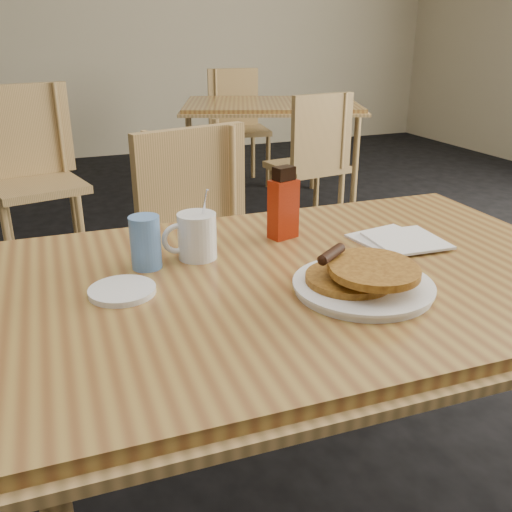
{
  "coord_description": "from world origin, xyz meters",
  "views": [
    {
      "loc": [
        -0.45,
        -0.99,
        1.24
      ],
      "look_at": [
        -0.04,
        0.03,
        0.8
      ],
      "focal_mm": 40.0,
      "sensor_mm": 36.0,
      "label": 1
    }
  ],
  "objects_px": {
    "chair_neighbor_near": "(314,154)",
    "blue_tumbler": "(145,242)",
    "main_table": "(308,288)",
    "syrup_bottle": "(283,205)",
    "chair_neighbor_far": "(237,116)",
    "coffee_mug": "(196,235)",
    "neighbor_table": "(271,108)",
    "pancake_plate": "(364,280)",
    "chair_main_far": "(202,243)",
    "chair_wall_extra": "(34,162)"
  },
  "relations": [
    {
      "from": "chair_neighbor_near",
      "to": "blue_tumbler",
      "type": "relative_size",
      "value": 7.57
    },
    {
      "from": "main_table",
      "to": "syrup_bottle",
      "type": "height_order",
      "value": "syrup_bottle"
    },
    {
      "from": "chair_neighbor_far",
      "to": "coffee_mug",
      "type": "relative_size",
      "value": 5.57
    },
    {
      "from": "neighbor_table",
      "to": "coffee_mug",
      "type": "relative_size",
      "value": 8.74
    },
    {
      "from": "chair_neighbor_far",
      "to": "chair_neighbor_near",
      "type": "xyz_separation_m",
      "value": [
        -0.05,
        -1.47,
        -0.02
      ]
    },
    {
      "from": "coffee_mug",
      "to": "syrup_bottle",
      "type": "xyz_separation_m",
      "value": [
        0.24,
        0.05,
        0.03
      ]
    },
    {
      "from": "chair_neighbor_near",
      "to": "pancake_plate",
      "type": "distance_m",
      "value": 2.39
    },
    {
      "from": "coffee_mug",
      "to": "chair_neighbor_far",
      "type": "bearing_deg",
      "value": 78.28
    },
    {
      "from": "chair_main_far",
      "to": "chair_neighbor_far",
      "type": "bearing_deg",
      "value": 53.17
    },
    {
      "from": "blue_tumbler",
      "to": "pancake_plate",
      "type": "bearing_deg",
      "value": -36.79
    },
    {
      "from": "chair_neighbor_near",
      "to": "syrup_bottle",
      "type": "xyz_separation_m",
      "value": [
        -1.03,
        -1.81,
        0.3
      ]
    },
    {
      "from": "neighbor_table",
      "to": "main_table",
      "type": "bearing_deg",
      "value": -111.84
    },
    {
      "from": "main_table",
      "to": "chair_neighbor_far",
      "type": "distance_m",
      "value": 3.67
    },
    {
      "from": "chair_neighbor_near",
      "to": "blue_tumbler",
      "type": "distance_m",
      "value": 2.35
    },
    {
      "from": "coffee_mug",
      "to": "blue_tumbler",
      "type": "distance_m",
      "value": 0.12
    },
    {
      "from": "chair_wall_extra",
      "to": "syrup_bottle",
      "type": "relative_size",
      "value": 5.36
    },
    {
      "from": "main_table",
      "to": "syrup_bottle",
      "type": "relative_size",
      "value": 7.52
    },
    {
      "from": "main_table",
      "to": "neighbor_table",
      "type": "height_order",
      "value": "same"
    },
    {
      "from": "pancake_plate",
      "to": "coffee_mug",
      "type": "bearing_deg",
      "value": 131.43
    },
    {
      "from": "pancake_plate",
      "to": "syrup_bottle",
      "type": "bearing_deg",
      "value": 93.3
    },
    {
      "from": "chair_neighbor_near",
      "to": "syrup_bottle",
      "type": "height_order",
      "value": "syrup_bottle"
    },
    {
      "from": "neighbor_table",
      "to": "chair_wall_extra",
      "type": "distance_m",
      "value": 1.7
    },
    {
      "from": "neighbor_table",
      "to": "chair_main_far",
      "type": "bearing_deg",
      "value": -119.36
    },
    {
      "from": "neighbor_table",
      "to": "blue_tumbler",
      "type": "distance_m",
      "value": 2.95
    },
    {
      "from": "chair_wall_extra",
      "to": "coffee_mug",
      "type": "relative_size",
      "value": 5.85
    },
    {
      "from": "blue_tumbler",
      "to": "chair_wall_extra",
      "type": "bearing_deg",
      "value": 95.21
    },
    {
      "from": "neighbor_table",
      "to": "coffee_mug",
      "type": "distance_m",
      "value": 2.88
    },
    {
      "from": "main_table",
      "to": "blue_tumbler",
      "type": "xyz_separation_m",
      "value": [
        -0.32,
        0.15,
        0.1
      ]
    },
    {
      "from": "neighbor_table",
      "to": "syrup_bottle",
      "type": "bearing_deg",
      "value": -112.83
    },
    {
      "from": "chair_wall_extra",
      "to": "blue_tumbler",
      "type": "distance_m",
      "value": 2.05
    },
    {
      "from": "neighbor_table",
      "to": "chair_wall_extra",
      "type": "bearing_deg",
      "value": -160.9
    },
    {
      "from": "coffee_mug",
      "to": "syrup_bottle",
      "type": "distance_m",
      "value": 0.25
    },
    {
      "from": "chair_main_far",
      "to": "blue_tumbler",
      "type": "relative_size",
      "value": 7.94
    },
    {
      "from": "neighbor_table",
      "to": "syrup_bottle",
      "type": "distance_m",
      "value": 2.74
    },
    {
      "from": "syrup_bottle",
      "to": "chair_main_far",
      "type": "bearing_deg",
      "value": 80.42
    },
    {
      "from": "main_table",
      "to": "chair_neighbor_near",
      "type": "height_order",
      "value": "chair_neighbor_near"
    },
    {
      "from": "chair_neighbor_far",
      "to": "pancake_plate",
      "type": "relative_size",
      "value": 3.26
    },
    {
      "from": "chair_wall_extra",
      "to": "syrup_bottle",
      "type": "distance_m",
      "value": 2.05
    },
    {
      "from": "blue_tumbler",
      "to": "chair_neighbor_near",
      "type": "bearing_deg",
      "value": 53.42
    },
    {
      "from": "main_table",
      "to": "chair_neighbor_far",
      "type": "relative_size",
      "value": 1.47
    },
    {
      "from": "chair_neighbor_far",
      "to": "chair_wall_extra",
      "type": "bearing_deg",
      "value": -132.58
    },
    {
      "from": "chair_neighbor_near",
      "to": "chair_main_far",
      "type": "bearing_deg",
      "value": -137.66
    },
    {
      "from": "main_table",
      "to": "coffee_mug",
      "type": "xyz_separation_m",
      "value": [
        -0.2,
        0.17,
        0.09
      ]
    },
    {
      "from": "neighbor_table",
      "to": "blue_tumbler",
      "type": "xyz_separation_m",
      "value": [
        -1.42,
        -2.58,
        0.1
      ]
    },
    {
      "from": "neighbor_table",
      "to": "pancake_plate",
      "type": "distance_m",
      "value": 3.05
    },
    {
      "from": "neighbor_table",
      "to": "coffee_mug",
      "type": "height_order",
      "value": "coffee_mug"
    },
    {
      "from": "syrup_bottle",
      "to": "blue_tumbler",
      "type": "bearing_deg",
      "value": 174.13
    },
    {
      "from": "chair_neighbor_near",
      "to": "chair_wall_extra",
      "type": "height_order",
      "value": "chair_wall_extra"
    },
    {
      "from": "coffee_mug",
      "to": "syrup_bottle",
      "type": "bearing_deg",
      "value": 21.75
    },
    {
      "from": "chair_main_far",
      "to": "chair_neighbor_far",
      "type": "distance_m",
      "value": 2.97
    }
  ]
}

